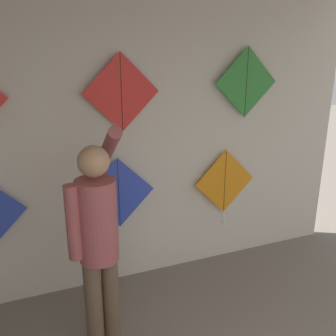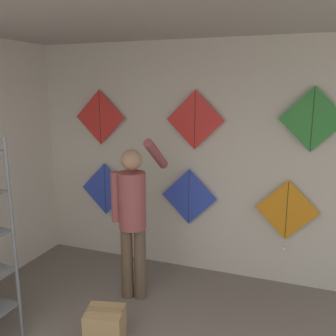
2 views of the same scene
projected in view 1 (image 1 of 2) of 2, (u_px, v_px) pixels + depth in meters
back_panel at (120, 144)px, 3.49m from camera, size 4.95×0.06×2.80m
shopkeeper at (98, 235)px, 2.66m from camera, size 0.44×0.65×1.76m
kite_1 at (119, 193)px, 3.52m from camera, size 0.69×0.01×0.69m
kite_2 at (225, 183)px, 3.95m from camera, size 0.69×0.04×0.83m
kite_4 at (121, 93)px, 3.26m from camera, size 0.69×0.01×0.69m
kite_5 at (246, 82)px, 3.70m from camera, size 0.69×0.01×0.69m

